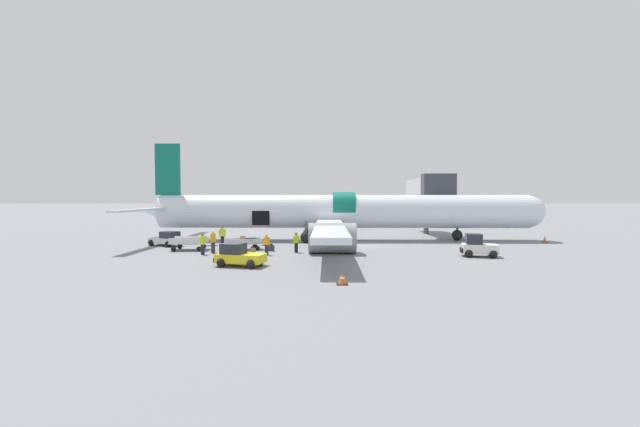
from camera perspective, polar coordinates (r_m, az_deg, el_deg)
name	(u,v)px	position (r m, az deg, el deg)	size (l,w,h in m)	color
ground_plane	(360,245)	(35.66, 5.86, -4.65)	(500.00, 500.00, 0.00)	slate
jet_bridge_stub	(428,190)	(47.52, 15.50, 3.33)	(3.39, 11.35, 6.84)	#4C4C51
airplane	(338,213)	(39.69, 2.69, 0.09)	(40.53, 38.01, 9.79)	silver
baggage_tug_lead	(239,256)	(25.39, -11.73, -6.09)	(3.31, 2.39, 1.44)	yellow
baggage_tug_mid	(167,239)	(37.76, -21.39, -3.52)	(3.52, 2.72, 1.31)	silver
baggage_tug_rear	(478,247)	(31.01, 22.00, -4.56)	(2.73, 2.09, 1.68)	silver
baggage_cart_loading	(245,244)	(33.10, -10.88, -4.35)	(3.95, 2.35, 1.14)	#B7BABF
baggage_cart_queued	(191,243)	(34.07, -18.29, -4.13)	(3.81, 2.26, 1.09)	silver
ground_crew_loader_a	(213,241)	(31.83, -15.30, -3.89)	(0.52, 0.60, 1.75)	#2D2D33
ground_crew_loader_b	(267,244)	(29.83, -7.77, -4.41)	(0.55, 0.43, 1.59)	#1E2338
ground_crew_driver	(203,243)	(31.06, -16.71, -4.18)	(0.49, 0.56, 1.63)	#1E2338
ground_crew_supervisor	(296,242)	(30.95, -3.48, -4.15)	(0.51, 0.51, 1.58)	black
ground_crew_helper	(222,235)	(36.22, -14.02, -3.09)	(0.63, 0.51, 1.81)	black
suitcase_on_tarmac_upright	(253,251)	(30.68, -9.79, -5.36)	(0.48, 0.38, 0.58)	olive
suitcase_on_tarmac_spare	(271,248)	(32.07, -7.15, -5.00)	(0.58, 0.44, 0.59)	#2D2D33
safety_cone_nose	(545,239)	(43.75, 29.88, -3.25)	(0.47, 0.47, 0.66)	black
safety_cone_engine_left	(342,279)	(19.81, 3.25, -9.47)	(0.57, 0.57, 0.60)	black
safety_cone_wingtip	(348,249)	(30.66, 4.17, -5.23)	(0.60, 0.60, 0.63)	black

